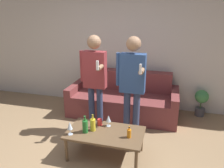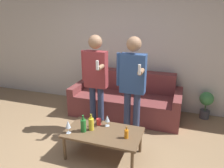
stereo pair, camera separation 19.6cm
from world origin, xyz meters
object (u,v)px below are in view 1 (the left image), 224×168
Objects in this scene: bottle_orange at (129,133)px; person_standing_left at (95,76)px; coffee_table at (105,134)px; couch at (123,99)px; person_standing_right at (132,80)px.

bottle_orange is 0.10× the size of person_standing_left.
coffee_table is 0.37m from bottle_orange.
couch is 1.09m from person_standing_left.
person_standing_left is (-0.72, 0.70, 0.54)m from bottle_orange.
bottle_orange is 0.84m from person_standing_right.
coffee_table is (0.05, -1.43, 0.05)m from couch.
person_standing_right is at bearing 66.57° from coffee_table.
bottle_orange is at bearing -44.21° from person_standing_left.
coffee_table is 0.65× the size of person_standing_right.
person_standing_left is at bearing -112.57° from couch.
person_standing_left is at bearing 174.93° from person_standing_right.
bottle_orange is at bearing -74.75° from couch.
bottle_orange is at bearing -82.03° from person_standing_right.
person_standing_left is at bearing 135.79° from bottle_orange.
couch is at bearing 67.43° from person_standing_left.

